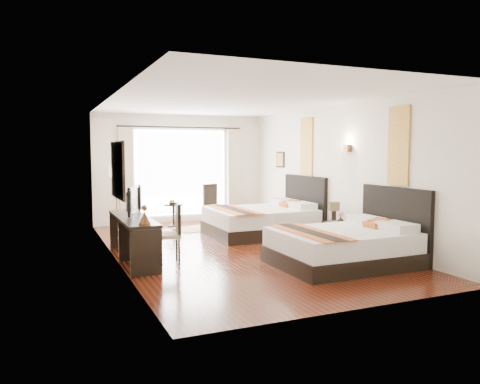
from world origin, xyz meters
name	(u,v)px	position (x,y,z in m)	size (l,w,h in m)	color
floor	(236,249)	(0.00, 0.00, -0.01)	(4.50, 7.50, 0.01)	#331209
ceiling	(236,101)	(0.00, 0.00, 2.79)	(4.50, 7.50, 0.02)	white
wall_headboard	(335,173)	(2.25, 0.00, 1.40)	(0.01, 7.50, 2.80)	silver
wall_desk	(114,178)	(-2.25, 0.00, 1.40)	(0.01, 7.50, 2.80)	silver
wall_window	(181,169)	(0.00, 3.75, 1.40)	(4.50, 0.01, 2.80)	silver
wall_entry	(361,191)	(0.00, -3.75, 1.40)	(4.50, 0.01, 2.80)	silver
window_glass	(181,173)	(0.00, 3.73, 1.30)	(2.40, 0.02, 2.20)	white
sheer_curtain	(182,173)	(0.00, 3.67, 1.30)	(2.30, 0.02, 2.10)	white
drape_left	(126,175)	(-1.45, 3.63, 1.28)	(0.35, 0.14, 2.35)	#BBB291
drape_right	(234,173)	(1.45, 3.63, 1.28)	(0.35, 0.14, 2.35)	#BBB291
art_panel_near	(399,146)	(2.23, -1.86, 1.95)	(0.03, 0.50, 1.35)	#904315
art_panel_far	(307,147)	(2.23, 1.14, 1.95)	(0.03, 0.50, 1.35)	#904315
wall_sconce	(347,148)	(2.19, -0.47, 1.92)	(0.10, 0.14, 0.14)	#482D19
mirror_frame	(118,170)	(-2.22, -0.21, 1.55)	(0.04, 1.25, 0.95)	black
mirror_glass	(119,170)	(-2.19, -0.21, 1.55)	(0.01, 1.12, 0.82)	white
bed_near	(347,245)	(1.20, -1.86, 0.32)	(2.21, 1.73, 1.25)	black
bed_far	(264,220)	(1.16, 1.14, 0.33)	(2.30, 1.79, 1.30)	black
nightstand	(336,234)	(1.97, -0.47, 0.23)	(0.39, 0.48, 0.46)	black
table_lamp	(334,208)	(1.94, -0.42, 0.74)	(0.23, 0.23, 0.36)	black
vase	(341,218)	(1.95, -0.63, 0.57)	(0.12, 0.12, 0.13)	black
console_desk	(133,239)	(-1.99, -0.21, 0.38)	(0.50, 2.20, 0.76)	black
television	(130,200)	(-1.97, 0.16, 1.00)	(0.86, 0.11, 0.50)	black
bronze_figurine	(145,216)	(-1.99, -1.21, 0.89)	(0.18, 0.18, 0.27)	#482D19
desk_chair	(167,245)	(-1.49, -0.59, 0.30)	(0.53, 0.53, 1.00)	beige
floor_lamp	(116,176)	(-1.76, 3.17, 1.28)	(0.31, 0.31, 1.52)	black
side_table	(174,215)	(-0.39, 3.09, 0.28)	(0.48, 0.48, 0.56)	black
fruit_bowl	(172,203)	(-0.43, 3.07, 0.58)	(0.19, 0.19, 0.05)	#442418
window_chair	(215,213)	(0.62, 2.82, 0.32)	(0.63, 0.63, 1.04)	beige
jute_rug	(203,228)	(0.18, 2.50, 0.01)	(1.31, 0.89, 0.01)	tan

